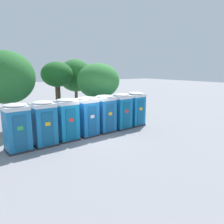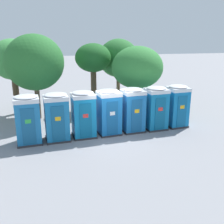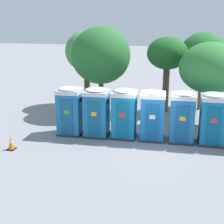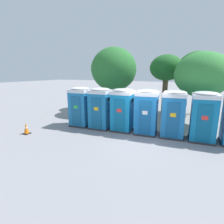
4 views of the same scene
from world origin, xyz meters
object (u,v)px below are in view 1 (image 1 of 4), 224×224
object	(u,v)px
portapotty_5	(121,111)
portapotty_6	(135,109)
street_tree_1	(98,81)
street_tree_0	(57,75)
street_tree_3	(6,78)
portapotty_1	(44,123)
portapotty_4	(105,113)
street_tree_2	(76,76)
portapotty_0	(17,127)
portapotty_2	(67,119)
portapotty_3	(87,116)

from	to	relation	value
portapotty_5	portapotty_6	distance (m)	1.43
portapotty_6	street_tree_1	distance (m)	3.75
street_tree_0	street_tree_3	xyz separation A→B (m)	(-3.98, -1.31, -0.04)
portapotty_1	portapotty_4	distance (m)	4.28
portapotty_1	street_tree_2	distance (m)	8.72
portapotty_5	street_tree_1	size ratio (longest dim) A/B	0.54
portapotty_0	street_tree_3	size ratio (longest dim) A/B	0.47
street_tree_0	street_tree_1	size ratio (longest dim) A/B	1.03
portapotty_1	portapotty_6	size ratio (longest dim) A/B	1.00
portapotty_2	portapotty_1	bearing A→B (deg)	-173.63
portapotty_5	street_tree_0	distance (m)	6.26
portapotty_2	portapotty_6	bearing A→B (deg)	3.98
street_tree_1	portapotty_0	bearing A→B (deg)	-154.11
portapotty_1	portapotty_4	bearing A→B (deg)	4.75
portapotty_3	portapotty_6	size ratio (longest dim) A/B	1.00
portapotty_5	portapotty_0	bearing A→B (deg)	-175.94
portapotty_0	portapotty_4	bearing A→B (deg)	4.44
portapotty_0	portapotty_2	xyz separation A→B (m)	(2.85, 0.25, 0.00)
portapotty_3	portapotty_4	bearing A→B (deg)	4.42
portapotty_2	portapotty_3	size ratio (longest dim) A/B	1.00
portapotty_4	street_tree_1	distance (m)	3.74
street_tree_1	street_tree_2	size ratio (longest dim) A/B	0.92
portapotty_1	street_tree_2	bearing A→B (deg)	52.54
portapotty_4	street_tree_0	xyz separation A→B (m)	(-1.35, 5.11, 2.44)
portapotty_4	street_tree_2	distance (m)	6.79
street_tree_2	street_tree_1	bearing A→B (deg)	-83.63
portapotty_2	portapotty_5	distance (m)	4.28
portapotty_1	portapotty_4	size ratio (longest dim) A/B	1.00
portapotty_1	portapotty_5	bearing A→B (deg)	4.20
portapotty_1	portapotty_3	bearing A→B (deg)	4.92
street_tree_0	street_tree_3	distance (m)	4.19
portapotty_6	street_tree_1	world-z (taller)	street_tree_1
portapotty_6	portapotty_4	bearing A→B (deg)	-175.98
portapotty_4	street_tree_3	bearing A→B (deg)	144.48
portapotty_1	portapotty_3	xyz separation A→B (m)	(2.85, 0.24, 0.00)
street_tree_3	street_tree_0	bearing A→B (deg)	18.22
portapotty_4	street_tree_1	bearing A→B (deg)	67.29
portapotty_4	portapotty_6	size ratio (longest dim) A/B	1.00
street_tree_0	portapotty_0	bearing A→B (deg)	-128.01
portapotty_5	street_tree_0	world-z (taller)	street_tree_0
portapotty_0	street_tree_2	world-z (taller)	street_tree_2
portapotty_5	street_tree_3	distance (m)	8.09
portapotty_2	street_tree_2	bearing A→B (deg)	60.46
portapotty_6	portapotty_2	bearing A→B (deg)	-176.02
portapotty_2	portapotty_6	world-z (taller)	same
street_tree_3	portapotty_6	bearing A→B (deg)	-23.78
portapotty_5	street_tree_2	xyz separation A→B (m)	(-0.59, 6.25, 2.34)
portapotty_0	street_tree_1	distance (m)	7.94
portapotty_4	street_tree_1	size ratio (longest dim) A/B	0.54
portapotty_1	portapotty_6	bearing A→B (deg)	4.46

